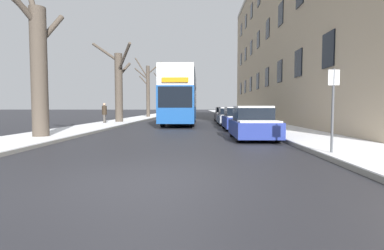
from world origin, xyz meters
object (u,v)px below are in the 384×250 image
Objects in this scene: parked_car_2 at (229,117)px; parked_car_0 at (253,124)px; double_decker_bus at (180,95)px; street_sign_post at (333,107)px; pedestrian_left_sidewalk at (104,113)px; parked_car_1 at (237,119)px; bare_tree_left_1 at (118,84)px; bare_tree_left_3 at (161,91)px; bare_tree_left_0 at (37,63)px; parked_car_3 at (223,115)px; bare_tree_left_2 at (148,89)px.

parked_car_0 is at bearing -90.00° from parked_car_2.
double_decker_bus is 4.38× the size of street_sign_post.
double_decker_bus is 6.49m from pedestrian_left_sidewalk.
pedestrian_left_sidewalk is at bearing 153.75° from parked_car_1.
parked_car_0 is (9.65, -12.83, -2.79)m from bare_tree_left_1.
double_decker_bus is at bearing -10.24° from bare_tree_left_1.
parked_car_2 is at bearing -9.60° from double_decker_bus.
parked_car_2 is (9.51, -29.82, -3.65)m from bare_tree_left_3.
parked_car_0 is 11.13m from parked_car_2.
bare_tree_left_0 reaches higher than parked_car_1.
bare_tree_left_0 is 0.82× the size of bare_tree_left_3.
bare_tree_left_0 is at bearing -118.76° from parked_car_3.
bare_tree_left_2 is at bearing 89.55° from bare_tree_left_0.
parked_car_0 is 0.88× the size of parked_car_2.
parked_car_2 is at bearing -72.32° from bare_tree_left_3.
bare_tree_left_1 reaches higher than parked_car_2.
parked_car_0 is at bearing -90.00° from parked_car_1.
parked_car_3 is (9.65, 4.38, -2.81)m from bare_tree_left_1.
parked_car_1 is 1.63× the size of street_sign_post.
street_sign_post reaches higher than parked_car_0.
bare_tree_left_1 is at bearing -155.61° from parked_car_3.
parked_car_2 is 10.30m from pedestrian_left_sidewalk.
pedestrian_left_sidewalk is (-10.29, -0.38, 0.32)m from parked_car_2.
parked_car_2 is (9.69, 11.58, -2.77)m from bare_tree_left_0.
bare_tree_left_0 is at bearing -177.33° from parked_car_0.
bare_tree_left_0 is 27.25m from bare_tree_left_2.
parked_car_2 is 2.48× the size of pedestrian_left_sidewalk.
bare_tree_left_3 reaches higher than parked_car_3.
double_decker_bus is at bearing 65.42° from bare_tree_left_0.
double_decker_bus is (5.58, -1.01, -0.97)m from bare_tree_left_1.
parked_car_3 is (-0.00, 6.07, 0.01)m from parked_car_2.
bare_tree_left_1 is 16.30m from parked_car_0.
bare_tree_left_1 is 1.76× the size of parked_car_1.
bare_tree_left_2 is at bearing 89.28° from bare_tree_left_1.
parked_car_1 is at bearing -36.54° from bare_tree_left_1.
pedestrian_left_sidewalk is at bearing -91.49° from bare_tree_left_3.
bare_tree_left_1 reaches higher than bare_tree_left_0.
street_sign_post reaches higher than parked_car_2.
parked_car_3 is at bearing 90.00° from parked_car_2.
bare_tree_left_3 reaches higher than street_sign_post.
bare_tree_left_0 is at bearing -90.26° from bare_tree_left_3.
parked_car_1 is at bearing 97.37° from street_sign_post.
bare_tree_left_2 is 1.94× the size of parked_car_1.
parked_car_3 is 12.15m from pedestrian_left_sidewalk.
parked_car_1 is at bearing -90.00° from parked_car_2.
bare_tree_left_2 reaches higher than parked_car_0.
bare_tree_left_2 is 13.86m from parked_car_3.
parked_car_0 is 17.21m from parked_car_3.
bare_tree_left_3 is 29.68m from double_decker_bus.
parked_car_3 is (9.51, -23.74, -3.63)m from bare_tree_left_3.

